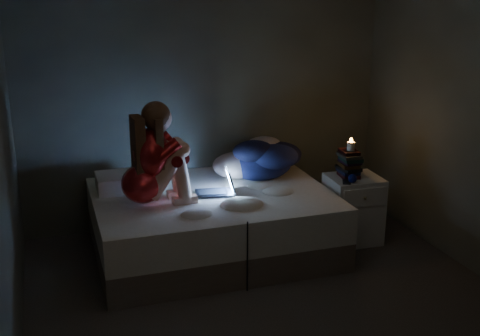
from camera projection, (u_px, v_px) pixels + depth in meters
name	position (u px, v px, depth m)	size (l,w,h in m)	color
floor	(275.00, 309.00, 4.52)	(3.60, 3.80, 0.02)	#2E2A27
wall_back	(206.00, 93.00, 5.87)	(3.60, 0.02, 2.60)	slate
wall_front	(455.00, 254.00, 2.40)	(3.60, 0.02, 2.60)	slate
bed	(212.00, 223.00, 5.38)	(2.05, 1.53, 0.56)	beige
pillow	(125.00, 182.00, 5.37)	(0.50, 0.36, 0.14)	white
woman	(141.00, 155.00, 4.88)	(0.54, 0.35, 0.87)	maroon
laptop	(214.00, 181.00, 5.24)	(0.33, 0.24, 0.24)	black
clothes_pile	(260.00, 157.00, 5.70)	(0.65, 0.52, 0.39)	#1B1D44
nightstand	(353.00, 209.00, 5.62)	(0.47, 0.42, 0.63)	silver
book_stack	(350.00, 165.00, 5.51)	(0.19, 0.25, 0.23)	black
candle	(351.00, 149.00, 5.46)	(0.07, 0.07, 0.08)	beige
phone	(347.00, 182.00, 5.38)	(0.07, 0.14, 0.01)	black
blue_orb	(353.00, 178.00, 5.36)	(0.08, 0.08, 0.08)	#091158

